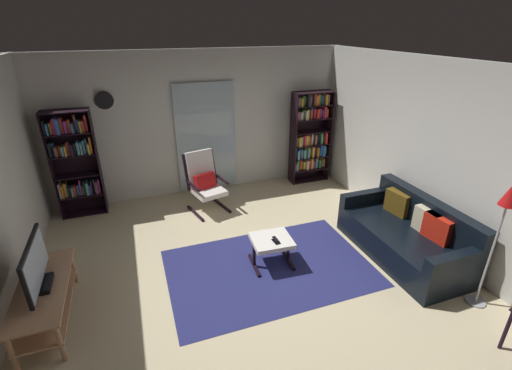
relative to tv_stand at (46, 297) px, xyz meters
name	(u,v)px	position (x,y,z in m)	size (l,w,h in m)	color
ground_plane	(251,279)	(2.30, -0.10, -0.31)	(7.02, 7.02, 0.00)	beige
wall_back	(199,124)	(2.30, 2.80, 0.99)	(5.60, 0.06, 2.60)	silver
wall_right	(438,159)	(5.00, -0.10, 0.99)	(0.06, 6.00, 2.60)	silver
glass_door_panel	(206,138)	(2.40, 2.73, 0.74)	(1.10, 0.01, 2.00)	silver
area_rug	(270,268)	(2.60, 0.02, -0.31)	(2.66, 1.75, 0.01)	navy
tv_stand	(46,297)	(0.00, 0.00, 0.00)	(0.50, 1.33, 0.47)	tan
television	(36,267)	(0.00, -0.02, 0.41)	(0.20, 0.86, 0.53)	black
bookshelf_near_tv	(75,159)	(0.19, 2.52, 0.66)	(0.70, 0.30, 1.78)	black
bookshelf_near_sofa	(310,135)	(4.43, 2.50, 0.64)	(0.78, 0.30, 1.81)	black
leather_sofa	(407,236)	(4.51, -0.32, -0.01)	(0.89, 1.87, 0.82)	black
lounge_armchair	(205,180)	(2.17, 1.98, 0.22)	(0.70, 0.77, 1.02)	black
ottoman	(272,243)	(2.66, 0.11, 0.02)	(0.55, 0.51, 0.40)	white
tv_remote	(276,239)	(2.69, 0.05, 0.10)	(0.04, 0.14, 0.02)	black
cell_phone	(276,241)	(2.68, 0.02, 0.09)	(0.07, 0.14, 0.01)	black
floor_lamp_by_sofa	(505,211)	(4.64, -1.39, 0.90)	(0.22, 0.22, 1.53)	#A5A5AD
wall_clock	(104,100)	(0.77, 2.72, 1.54)	(0.29, 0.03, 0.29)	silver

